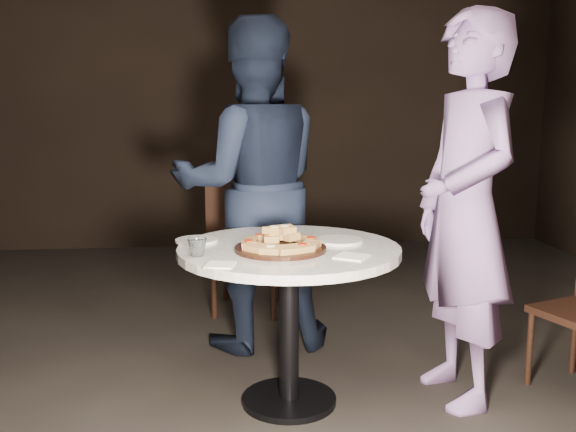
{
  "coord_description": "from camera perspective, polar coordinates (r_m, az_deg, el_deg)",
  "views": [
    {
      "loc": [
        -0.21,
        -2.76,
        1.39
      ],
      "look_at": [
        0.08,
        0.11,
        0.89
      ],
      "focal_mm": 40.0,
      "sensor_mm": 36.0,
      "label": 1
    }
  ],
  "objects": [
    {
      "name": "floor",
      "position": [
        3.1,
        -1.25,
        -16.76
      ],
      "size": [
        7.0,
        7.0,
        0.0
      ],
      "primitive_type": "plane",
      "color": "black",
      "rests_on": "ground"
    },
    {
      "name": "table",
      "position": [
        2.94,
        0.1,
        -5.38
      ],
      "size": [
        1.07,
        1.07,
        0.76
      ],
      "rotation": [
        0.0,
        0.0,
        0.07
      ],
      "color": "black",
      "rests_on": "ground"
    },
    {
      "name": "serving_board",
      "position": [
        2.82,
        -0.68,
        -2.91
      ],
      "size": [
        0.43,
        0.43,
        0.02
      ],
      "primitive_type": "cylinder",
      "rotation": [
        0.0,
        0.0,
        -0.08
      ],
      "color": "black",
      "rests_on": "table"
    },
    {
      "name": "focaccia_pile",
      "position": [
        2.81,
        -0.72,
        -2.17
      ],
      "size": [
        0.35,
        0.36,
        0.1
      ],
      "rotation": [
        0.0,
        0.0,
        0.13
      ],
      "color": "#A77A40",
      "rests_on": "serving_board"
    },
    {
      "name": "plate_left",
      "position": [
        3.03,
        -8.13,
        -2.15
      ],
      "size": [
        0.25,
        0.25,
        0.01
      ],
      "primitive_type": "cylinder",
      "rotation": [
        0.0,
        0.0,
        0.33
      ],
      "color": "white",
      "rests_on": "table"
    },
    {
      "name": "plate_right",
      "position": [
        3.0,
        4.59,
        -2.17
      ],
      "size": [
        0.29,
        0.29,
        0.01
      ],
      "primitive_type": "cylinder",
      "rotation": [
        0.0,
        0.0,
        -0.4
      ],
      "color": "white",
      "rests_on": "table"
    },
    {
      "name": "water_glass",
      "position": [
        2.74,
        -8.06,
        -2.76
      ],
      "size": [
        0.09,
        0.09,
        0.08
      ],
      "primitive_type": "imported",
      "rotation": [
        0.0,
        0.0,
        0.08
      ],
      "color": "silver",
      "rests_on": "table"
    },
    {
      "name": "napkin_near",
      "position": [
        2.58,
        -6.05,
        -4.33
      ],
      "size": [
        0.13,
        0.13,
        0.01
      ],
      "primitive_type": "cube",
      "rotation": [
        0.0,
        0.0,
        -0.21
      ],
      "color": "white",
      "rests_on": "table"
    },
    {
      "name": "napkin_far",
      "position": [
        2.71,
        5.68,
        -3.59
      ],
      "size": [
        0.17,
        0.17,
        0.01
      ],
      "primitive_type": "cube",
      "rotation": [
        0.0,
        0.0,
        -0.55
      ],
      "color": "white",
      "rests_on": "table"
    },
    {
      "name": "chair_far",
      "position": [
        4.2,
        -3.81,
        -1.4
      ],
      "size": [
        0.54,
        0.56,
        0.98
      ],
      "rotation": [
        0.0,
        0.0,
        2.94
      ],
      "color": "black",
      "rests_on": "ground"
    },
    {
      "name": "diner_navy",
      "position": [
        3.63,
        -3.28,
        2.66
      ],
      "size": [
        0.97,
        0.79,
        1.86
      ],
      "primitive_type": "imported",
      "rotation": [
        0.0,
        0.0,
        3.24
      ],
      "color": "#141D32",
      "rests_on": "ground"
    },
    {
      "name": "diner_teal",
      "position": [
        3.05,
        15.5,
        0.45
      ],
      "size": [
        0.52,
        0.71,
        1.82
      ],
      "primitive_type": "imported",
      "rotation": [
        0.0,
        0.0,
        -1.44
      ],
      "color": "#866CAE",
      "rests_on": "ground"
    }
  ]
}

